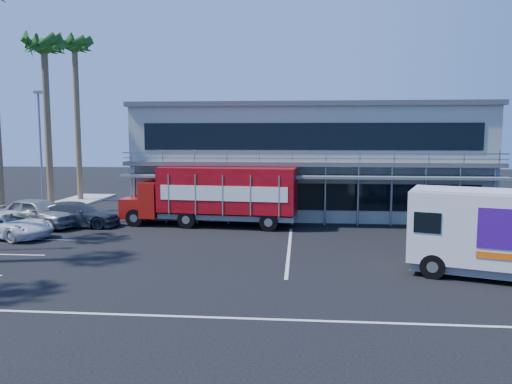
{
  "coord_description": "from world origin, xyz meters",
  "views": [
    {
      "loc": [
        2.47,
        -19.87,
        5.31
      ],
      "look_at": [
        0.17,
        6.17,
        2.3
      ],
      "focal_mm": 35.0,
      "sensor_mm": 36.0,
      "label": 1
    }
  ],
  "objects": [
    {
      "name": "ground",
      "position": [
        0.0,
        0.0,
        0.0
      ],
      "size": [
        120.0,
        120.0,
        0.0
      ],
      "primitive_type": "plane",
      "color": "black",
      "rests_on": "ground"
    },
    {
      "name": "palm_e",
      "position": [
        -14.7,
        13.0,
        10.57
      ],
      "size": [
        2.8,
        2.8,
        12.25
      ],
      "color": "brown",
      "rests_on": "ground"
    },
    {
      "name": "palm_f",
      "position": [
        -15.1,
        18.5,
        11.47
      ],
      "size": [
        2.8,
        2.8,
        13.25
      ],
      "color": "brown",
      "rests_on": "ground"
    },
    {
      "name": "building",
      "position": [
        3.0,
        14.94,
        3.66
      ],
      "size": [
        22.4,
        12.0,
        7.3
      ],
      "color": "#9FA395",
      "rests_on": "ground"
    },
    {
      "name": "red_truck",
      "position": [
        -2.37,
        8.57,
        1.89
      ],
      "size": [
        10.42,
        3.38,
        3.45
      ],
      "rotation": [
        0.0,
        0.0,
        -0.1
      ],
      "color": "#A4130D",
      "rests_on": "ground"
    },
    {
      "name": "parked_car_d",
      "position": [
        -10.4,
        7.6,
        0.72
      ],
      "size": [
        5.07,
        2.27,
        1.44
      ],
      "primitive_type": "imported",
      "rotation": [
        0.0,
        0.0,
        1.62
      ],
      "color": "#2D333C",
      "rests_on": "ground"
    },
    {
      "name": "parked_car_c",
      "position": [
        -12.5,
        4.4,
        0.67
      ],
      "size": [
        5.32,
        3.83,
        1.34
      ],
      "primitive_type": "imported",
      "rotation": [
        0.0,
        0.0,
        1.2
      ],
      "color": "white",
      "rests_on": "ground"
    },
    {
      "name": "light_pole_far",
      "position": [
        -14.2,
        11.0,
        4.5
      ],
      "size": [
        0.5,
        0.25,
        8.09
      ],
      "color": "gray",
      "rests_on": "ground"
    },
    {
      "name": "white_van",
      "position": [
        9.99,
        -1.16,
        1.73
      ],
      "size": [
        7.08,
        4.35,
        3.27
      ],
      "rotation": [
        0.0,
        0.0,
        -0.33
      ],
      "color": "silver",
      "rests_on": "ground"
    },
    {
      "name": "parked_car_e",
      "position": [
        -12.5,
        7.2,
        0.86
      ],
      "size": [
        5.39,
        3.38,
        1.71
      ],
      "primitive_type": "imported",
      "rotation": [
        0.0,
        0.0,
        1.28
      ],
      "color": "gray",
      "rests_on": "ground"
    }
  ]
}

